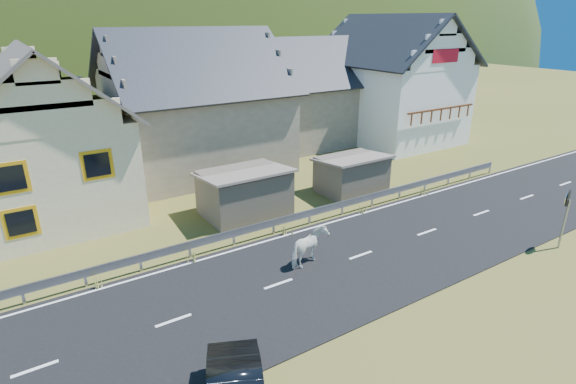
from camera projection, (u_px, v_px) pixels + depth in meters
ground at (361, 256)px, 18.60m from camera, size 160.00×160.00×0.00m
road at (361, 256)px, 18.60m from camera, size 60.00×7.00×0.04m
lane_markings at (361, 255)px, 18.59m from camera, size 60.00×6.60×0.01m
guardrail at (310, 213)px, 21.29m from camera, size 28.10×0.09×0.75m
shed_left at (244, 193)px, 22.30m from camera, size 4.30×3.30×2.40m
shed_right at (351, 175)px, 25.22m from camera, size 3.80×2.90×2.20m
house_cream at (40, 127)px, 21.42m from camera, size 7.80×9.80×8.30m
house_stone_a at (194, 96)px, 28.20m from camera, size 10.80×9.80×8.90m
house_stone_b at (306, 87)px, 34.95m from camera, size 9.80×8.80×8.10m
house_white at (391, 75)px, 35.31m from camera, size 8.80×10.80×9.70m
mountain at (51, 101)px, 169.69m from camera, size 440.00×280.00×260.00m
horse at (309, 247)px, 17.68m from camera, size 1.33×1.92×1.48m
traffic_mirror at (566, 206)px, 18.65m from camera, size 0.71×0.29×2.63m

